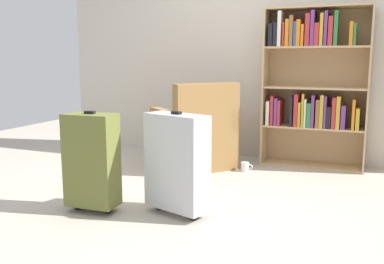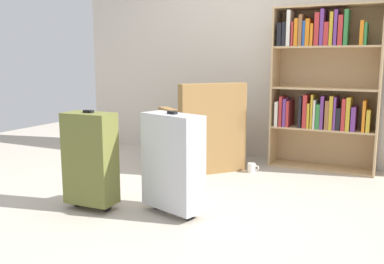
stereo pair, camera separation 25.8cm
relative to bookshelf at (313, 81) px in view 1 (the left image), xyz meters
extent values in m
plane|color=#B2A899|center=(-0.67, -1.58, -0.90)|extent=(8.40, 8.40, 0.00)
cube|color=beige|center=(-0.67, 0.22, 0.40)|extent=(4.80, 0.10, 2.60)
cube|color=tan|center=(-0.49, -0.01, -0.07)|extent=(0.02, 0.33, 1.66)
cube|color=tan|center=(0.54, -0.01, -0.07)|extent=(0.02, 0.33, 1.66)
cube|color=tan|center=(0.02, 0.14, -0.07)|extent=(1.06, 0.02, 1.66)
cube|color=tan|center=(0.02, -0.01, -0.89)|extent=(1.02, 0.31, 0.02)
cube|color=tan|center=(0.02, -0.01, -0.48)|extent=(1.02, 0.31, 0.02)
cube|color=tan|center=(0.02, -0.01, -0.06)|extent=(1.02, 0.31, 0.02)
cube|color=tan|center=(0.02, -0.01, 0.35)|extent=(1.02, 0.31, 0.02)
cube|color=tan|center=(0.02, -0.01, 0.74)|extent=(1.02, 0.31, 0.02)
cube|color=silver|center=(-0.44, -0.05, -0.34)|extent=(0.04, 0.25, 0.26)
cube|color=#B22D2D|center=(-0.39, -0.06, -0.31)|extent=(0.03, 0.22, 0.32)
cube|color=#66337F|center=(-0.35, -0.07, -0.32)|extent=(0.03, 0.20, 0.29)
cube|color=#B22D2D|center=(-0.32, -0.03, -0.33)|extent=(0.03, 0.28, 0.27)
cube|color=black|center=(-0.19, -0.06, -0.31)|extent=(0.03, 0.22, 0.32)
cube|color=#B22D2D|center=(-0.14, -0.05, -0.30)|extent=(0.04, 0.23, 0.34)
cube|color=gold|center=(-0.11, -0.05, -0.34)|extent=(0.02, 0.25, 0.26)
cube|color=gold|center=(-0.08, -0.06, -0.30)|extent=(0.02, 0.22, 0.34)
cube|color=silver|center=(-0.05, -0.05, -0.32)|extent=(0.02, 0.23, 0.29)
cube|color=#2D7238|center=(-0.01, -0.05, -0.34)|extent=(0.04, 0.24, 0.25)
cube|color=#66337F|center=(0.03, -0.07, -0.30)|extent=(0.03, 0.20, 0.33)
cube|color=brown|center=(0.07, -0.07, -0.32)|extent=(0.04, 0.21, 0.29)
cube|color=gold|center=(0.11, -0.06, -0.30)|extent=(0.03, 0.23, 0.34)
cube|color=#66337F|center=(0.15, -0.04, -0.30)|extent=(0.02, 0.25, 0.33)
cube|color=black|center=(0.18, -0.08, -0.36)|extent=(0.04, 0.19, 0.22)
cube|color=#B22D2D|center=(0.23, -0.07, -0.31)|extent=(0.04, 0.20, 0.32)
cube|color=gold|center=(0.27, -0.05, -0.30)|extent=(0.04, 0.24, 0.33)
cube|color=#66337F|center=(0.32, -0.04, -0.35)|extent=(0.04, 0.27, 0.24)
cube|color=orange|center=(0.42, -0.04, -0.32)|extent=(0.03, 0.25, 0.30)
cube|color=gold|center=(0.46, -0.03, -0.36)|extent=(0.04, 0.27, 0.22)
cube|color=black|center=(-0.43, -0.05, 0.48)|extent=(0.04, 0.24, 0.23)
cube|color=black|center=(-0.38, -0.05, 0.48)|extent=(0.04, 0.24, 0.24)
cube|color=silver|center=(-0.34, -0.05, 0.54)|extent=(0.04, 0.23, 0.35)
cube|color=#B22D2D|center=(-0.30, -0.04, 0.48)|extent=(0.02, 0.26, 0.24)
cube|color=orange|center=(-0.26, -0.07, 0.50)|extent=(0.04, 0.20, 0.27)
cube|color=brown|center=(-0.22, -0.05, 0.51)|extent=(0.04, 0.25, 0.31)
cube|color=#264C99|center=(-0.19, -0.05, 0.48)|extent=(0.03, 0.23, 0.24)
cube|color=orange|center=(-0.15, -0.06, 0.49)|extent=(0.04, 0.21, 0.26)
cube|color=orange|center=(-0.11, -0.07, 0.47)|extent=(0.03, 0.19, 0.22)
cube|color=#B22D2D|center=(-0.06, -0.06, 0.52)|extent=(0.04, 0.23, 0.32)
cube|color=#66337F|center=(-0.02, -0.04, 0.54)|extent=(0.03, 0.26, 0.35)
cube|color=#B22D2D|center=(0.03, -0.06, 0.47)|extent=(0.04, 0.23, 0.23)
cube|color=gold|center=(0.07, -0.03, 0.52)|extent=(0.03, 0.28, 0.32)
cube|color=#66337F|center=(0.11, -0.05, 0.53)|extent=(0.03, 0.25, 0.34)
cube|color=#B22D2D|center=(0.16, -0.03, 0.50)|extent=(0.04, 0.27, 0.29)
cube|color=#2D7238|center=(0.21, -0.08, 0.53)|extent=(0.04, 0.19, 0.34)
cube|color=orange|center=(0.35, -0.07, 0.47)|extent=(0.03, 0.20, 0.23)
cube|color=#2D7238|center=(0.38, -0.06, 0.46)|extent=(0.02, 0.21, 0.21)
cube|color=olive|center=(-1.15, -0.49, -0.70)|extent=(0.99, 0.99, 0.40)
cube|color=tan|center=(-1.15, -0.49, -0.46)|extent=(0.77, 0.76, 0.08)
cube|color=olive|center=(-0.93, -0.68, -0.25)|extent=(0.54, 0.61, 0.50)
cube|color=olive|center=(-0.96, -0.26, -0.39)|extent=(0.60, 0.53, 0.22)
cube|color=olive|center=(-1.35, -0.72, -0.39)|extent=(0.60, 0.53, 0.22)
cylinder|color=white|center=(-0.58, -0.50, -0.86)|extent=(0.08, 0.08, 0.10)
torus|color=white|center=(-0.53, -0.50, -0.85)|extent=(0.06, 0.01, 0.06)
cube|color=brown|center=(-1.34, -2.05, -0.51)|extent=(0.39, 0.22, 0.69)
cube|color=black|center=(-1.34, -2.05, -0.15)|extent=(0.08, 0.04, 0.02)
cylinder|color=black|center=(-1.47, -2.06, -0.88)|extent=(0.05, 0.05, 0.05)
cylinder|color=black|center=(-1.21, -2.05, -0.88)|extent=(0.05, 0.05, 0.05)
cube|color=#B7BABF|center=(-0.73, -1.88, -0.50)|extent=(0.51, 0.33, 0.70)
cube|color=black|center=(-0.73, -1.88, -0.15)|extent=(0.08, 0.06, 0.02)
cylinder|color=black|center=(-0.89, -1.83, -0.88)|extent=(0.06, 0.06, 0.05)
cylinder|color=black|center=(-0.57, -1.93, -0.88)|extent=(0.06, 0.06, 0.05)
camera|label=1|loc=(0.50, -4.63, 0.23)|focal=39.99mm
camera|label=2|loc=(0.74, -4.53, 0.23)|focal=39.99mm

